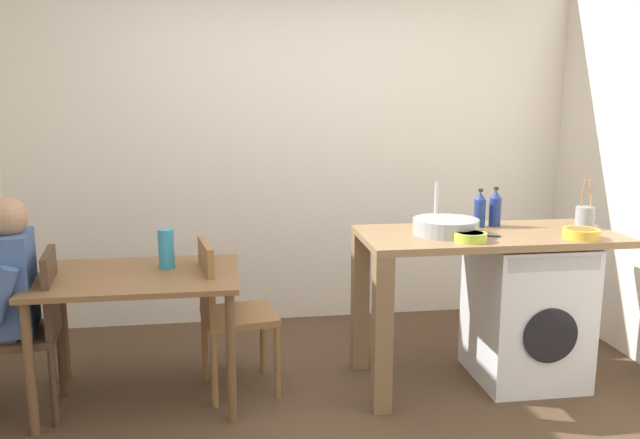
# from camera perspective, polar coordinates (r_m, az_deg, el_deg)

# --- Properties ---
(ground_plane) EXTENTS (5.46, 5.46, 0.00)m
(ground_plane) POSITION_cam_1_polar(r_m,az_deg,el_deg) (3.44, 1.18, -18.44)
(ground_plane) COLOR #4C3826
(wall_back) EXTENTS (4.60, 0.10, 2.70)m
(wall_back) POSITION_cam_1_polar(r_m,az_deg,el_deg) (4.74, -2.23, 6.83)
(wall_back) COLOR silver
(wall_back) RESTS_ON ground_plane
(dining_table) EXTENTS (1.10, 0.76, 0.74)m
(dining_table) POSITION_cam_1_polar(r_m,az_deg,el_deg) (3.62, -16.24, -6.25)
(dining_table) COLOR brown
(dining_table) RESTS_ON ground_plane
(chair_person_seat) EXTENTS (0.45, 0.45, 0.90)m
(chair_person_seat) POSITION_cam_1_polar(r_m,az_deg,el_deg) (3.70, -24.81, -8.69)
(chair_person_seat) COLOR #4C3323
(chair_person_seat) RESTS_ON ground_plane
(chair_opposite) EXTENTS (0.47, 0.47, 0.90)m
(chair_opposite) POSITION_cam_1_polar(r_m,az_deg,el_deg) (3.66, -8.57, -7.98)
(chair_opposite) COLOR olive
(chair_opposite) RESTS_ON ground_plane
(kitchen_counter) EXTENTS (1.50, 0.68, 0.92)m
(kitchen_counter) POSITION_cam_1_polar(r_m,az_deg,el_deg) (3.74, 12.03, -3.66)
(kitchen_counter) COLOR olive
(kitchen_counter) RESTS_ON ground_plane
(washing_machine) EXTENTS (0.60, 0.61, 0.86)m
(washing_machine) POSITION_cam_1_polar(r_m,az_deg,el_deg) (4.01, 18.28, -7.90)
(washing_machine) COLOR silver
(washing_machine) RESTS_ON ground_plane
(sink_basin) EXTENTS (0.38, 0.38, 0.09)m
(sink_basin) POSITION_cam_1_polar(r_m,az_deg,el_deg) (3.67, 11.40, -0.62)
(sink_basin) COLOR #9EA0A5
(sink_basin) RESTS_ON kitchen_counter
(tap) EXTENTS (0.02, 0.02, 0.28)m
(tap) POSITION_cam_1_polar(r_m,az_deg,el_deg) (3.82, 10.56, 1.30)
(tap) COLOR #B2B2B7
(tap) RESTS_ON kitchen_counter
(bottle_tall_green) EXTENTS (0.07, 0.07, 0.24)m
(bottle_tall_green) POSITION_cam_1_polar(r_m,az_deg,el_deg) (3.92, 14.38, 0.87)
(bottle_tall_green) COLOR navy
(bottle_tall_green) RESTS_ON kitchen_counter
(bottle_squat_brown) EXTENTS (0.07, 0.07, 0.24)m
(bottle_squat_brown) POSITION_cam_1_polar(r_m,az_deg,el_deg) (3.97, 15.70, 0.98)
(bottle_squat_brown) COLOR navy
(bottle_squat_brown) RESTS_ON kitchen_counter
(mixing_bowl) EXTENTS (0.18, 0.18, 0.05)m
(mixing_bowl) POSITION_cam_1_polar(r_m,az_deg,el_deg) (3.52, 13.55, -1.50)
(mixing_bowl) COLOR #A8C63D
(mixing_bowl) RESTS_ON kitchen_counter
(utensil_crock) EXTENTS (0.11, 0.11, 0.30)m
(utensil_crock) POSITION_cam_1_polar(r_m,az_deg,el_deg) (4.10, 23.03, 0.25)
(utensil_crock) COLOR gray
(utensil_crock) RESTS_ON kitchen_counter
(colander) EXTENTS (0.20, 0.20, 0.06)m
(colander) POSITION_cam_1_polar(r_m,az_deg,el_deg) (3.79, 22.74, -1.14)
(colander) COLOR gold
(colander) RESTS_ON kitchen_counter
(vase) EXTENTS (0.09, 0.09, 0.23)m
(vase) POSITION_cam_1_polar(r_m,az_deg,el_deg) (3.65, -13.86, -2.61)
(vase) COLOR teal
(vase) RESTS_ON dining_table
(scissors) EXTENTS (0.15, 0.06, 0.01)m
(scissors) POSITION_cam_1_polar(r_m,az_deg,el_deg) (3.67, 15.03, -1.45)
(scissors) COLOR #B2B2B7
(scissors) RESTS_ON kitchen_counter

